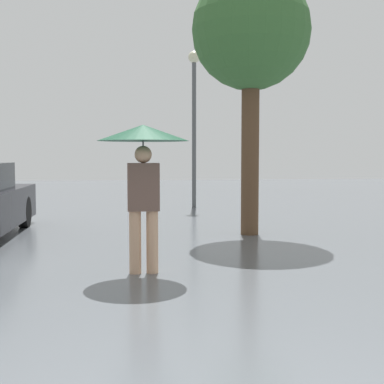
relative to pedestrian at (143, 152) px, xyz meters
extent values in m
cylinder|color=tan|center=(-0.11, 0.00, -1.12)|extent=(0.15, 0.15, 0.79)
cylinder|color=tan|center=(0.11, 0.00, -1.12)|extent=(0.15, 0.15, 0.79)
cube|color=brown|center=(0.00, 0.00, -0.43)|extent=(0.39, 0.23, 0.59)
sphere|color=tan|center=(0.00, 0.00, -0.02)|extent=(0.21, 0.21, 0.21)
cylinder|color=#515456|center=(0.00, 0.00, -0.17)|extent=(0.02, 0.02, 0.63)
cone|color=#14472D|center=(0.00, 0.00, 0.24)|extent=(1.13, 1.13, 0.20)
cylinder|color=black|center=(-2.30, 4.55, -1.20)|extent=(0.18, 0.63, 0.63)
cylinder|color=brown|center=(2.06, 3.05, 0.06)|extent=(0.33, 0.33, 3.14)
sphere|color=#386633|center=(2.06, 3.05, 2.23)|extent=(2.16, 2.16, 2.16)
cylinder|color=#515456|center=(1.67, 8.29, 0.54)|extent=(0.12, 0.12, 4.09)
sphere|color=beige|center=(1.67, 8.29, 2.68)|extent=(0.33, 0.33, 0.33)
camera|label=1|loc=(-0.19, -6.63, -0.03)|focal=50.00mm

